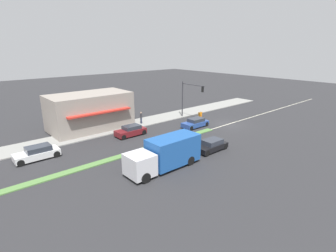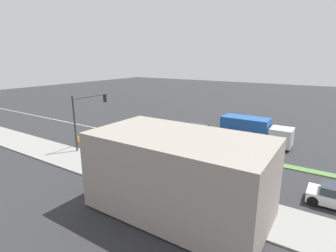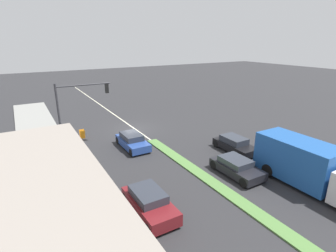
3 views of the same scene
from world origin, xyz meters
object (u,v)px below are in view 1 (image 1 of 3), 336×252
object	(u,v)px
traffic_signal_main	(189,94)
van_white	(37,153)
sedan_maroon	(131,131)
suv_black	(211,145)
sedan_dark	(173,145)
coupe_blue	(195,123)
delivery_truck	(166,153)
pedestrian	(141,117)
warning_aframe_sign	(200,115)

from	to	relation	value
traffic_signal_main	van_white	world-z (taller)	traffic_signal_main
sedan_maroon	suv_black	xyz separation A→B (m)	(-10.00, -3.91, -0.05)
suv_black	sedan_dark	distance (m)	4.17
traffic_signal_main	coupe_blue	bearing A→B (deg)	146.76
traffic_signal_main	sedan_dark	bearing A→B (deg)	127.84
delivery_truck	van_white	distance (m)	13.18
delivery_truck	sedan_dark	xyz separation A→B (m)	(2.80, -3.43, -0.89)
pedestrian	coupe_blue	xyz separation A→B (m)	(-6.20, -4.94, -0.41)
warning_aframe_sign	suv_black	xyz separation A→B (m)	(-10.45, 9.62, 0.17)
suv_black	coupe_blue	size ratio (longest dim) A/B	0.97
pedestrian	warning_aframe_sign	distance (m)	9.98
traffic_signal_main	sedan_maroon	size ratio (longest dim) A/B	1.44
pedestrian	van_white	world-z (taller)	pedestrian
van_white	delivery_truck	bearing A→B (deg)	-139.49
suv_black	delivery_truck	bearing A→B (deg)	90.00
van_white	coupe_blue	distance (m)	20.31
suv_black	traffic_signal_main	bearing A→B (deg)	-34.42
sedan_maroon	coupe_blue	xyz separation A→B (m)	(-2.80, -8.96, -0.03)
suv_black	sedan_dark	bearing A→B (deg)	47.84
traffic_signal_main	sedan_maroon	world-z (taller)	traffic_signal_main
warning_aframe_sign	suv_black	distance (m)	14.21
traffic_signal_main	warning_aframe_sign	size ratio (longest dim) A/B	6.69
van_white	sedan_maroon	bearing A→B (deg)	-90.00
sedan_maroon	coupe_blue	distance (m)	9.39
traffic_signal_main	warning_aframe_sign	distance (m)	4.07
warning_aframe_sign	sedan_maroon	bearing A→B (deg)	91.92
warning_aframe_sign	sedan_maroon	xyz separation A→B (m)	(-0.45, 13.53, 0.22)
warning_aframe_sign	van_white	distance (m)	24.70
delivery_truck	pedestrian	bearing A→B (deg)	-26.34
suv_black	sedan_dark	size ratio (longest dim) A/B	1.02
sedan_maroon	pedestrian	bearing A→B (deg)	-49.78
pedestrian	sedan_dark	distance (m)	11.08
suv_black	sedan_maroon	bearing A→B (deg)	21.35
traffic_signal_main	pedestrian	distance (m)	8.36
warning_aframe_sign	coupe_blue	size ratio (longest dim) A/B	0.21
traffic_signal_main	sedan_dark	xyz separation A→B (m)	(-8.32, 10.72, -3.32)
warning_aframe_sign	suv_black	world-z (taller)	suv_black
sedan_maroon	suv_black	distance (m)	10.74
delivery_truck	warning_aframe_sign	bearing A→B (deg)	-57.09
coupe_blue	traffic_signal_main	bearing A→B (deg)	-33.24
delivery_truck	coupe_blue	distance (m)	13.66
pedestrian	warning_aframe_sign	xyz separation A→B (m)	(-2.95, -9.51, -0.60)
sedan_maroon	suv_black	size ratio (longest dim) A/B	1.00
traffic_signal_main	sedan_maroon	distance (m)	12.04
pedestrian	suv_black	world-z (taller)	pedestrian
traffic_signal_main	van_white	bearing A→B (deg)	92.84
van_white	warning_aframe_sign	bearing A→B (deg)	-88.95
pedestrian	suv_black	distance (m)	13.41
sedan_maroon	van_white	world-z (taller)	van_white
warning_aframe_sign	sedan_dark	bearing A→B (deg)	121.04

